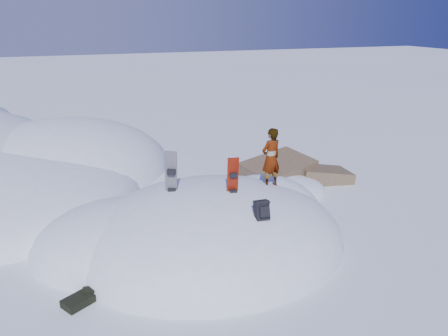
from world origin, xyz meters
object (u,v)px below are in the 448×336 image
object	(u,v)px
snowboard_red	(233,185)
person	(271,158)
snowboard_dark	(171,183)
backpack	(262,210)

from	to	relation	value
snowboard_red	person	size ratio (longest dim) A/B	0.91
snowboard_red	snowboard_dark	size ratio (longest dim) A/B	0.90
person	snowboard_dark	bearing A→B (deg)	-18.50
snowboard_red	backpack	bearing A→B (deg)	-69.89
snowboard_red	person	bearing A→B (deg)	31.39
person	snowboard_red	bearing A→B (deg)	8.01
person	backpack	bearing A→B (deg)	44.09
snowboard_red	backpack	xyz separation A→B (m)	(0.25, -1.18, -0.20)
backpack	person	bearing A→B (deg)	61.25
snowboard_dark	snowboard_red	bearing A→B (deg)	4.88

